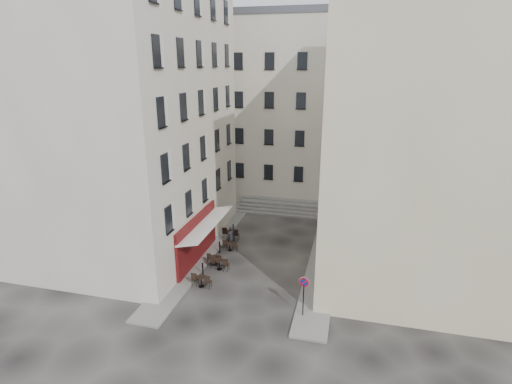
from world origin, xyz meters
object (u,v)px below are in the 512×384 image
(no_parking_sign, at_px, (304,289))
(pedestrian, at_px, (231,237))
(bistro_table_a, at_px, (202,280))
(bistro_table_b, at_px, (220,263))

(no_parking_sign, height_order, pedestrian, no_parking_sign)
(pedestrian, bearing_deg, bistro_table_a, 46.42)
(bistro_table_b, xyz_separation_m, pedestrian, (-0.29, 3.58, 0.40))
(bistro_table_b, relative_size, pedestrian, 0.77)
(bistro_table_a, height_order, pedestrian, pedestrian)
(no_parking_sign, relative_size, pedestrian, 1.42)
(no_parking_sign, distance_m, pedestrian, 10.15)
(no_parking_sign, distance_m, bistro_table_b, 7.65)
(bistro_table_a, xyz_separation_m, bistro_table_b, (0.40, 2.43, 0.01))
(pedestrian, bearing_deg, bistro_table_b, 52.07)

